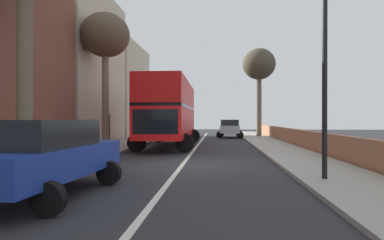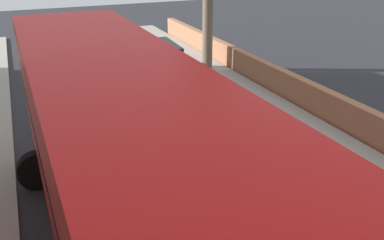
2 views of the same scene
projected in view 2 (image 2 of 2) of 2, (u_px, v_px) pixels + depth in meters
name	position (u px, v px, depth m)	size (l,w,h in m)	color
double_decker_bus	(118.00, 155.00, 7.18)	(3.67, 10.13, 4.06)	red
parked_car_silver_right_2	(156.00, 59.00, 18.10)	(2.60, 4.55, 1.70)	#B7BABF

